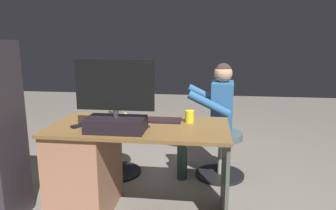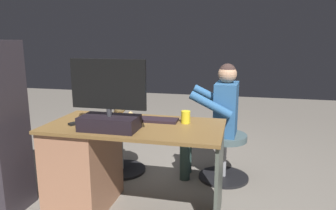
{
  "view_description": "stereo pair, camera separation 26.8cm",
  "coord_description": "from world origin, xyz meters",
  "px_view_note": "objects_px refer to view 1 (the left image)",
  "views": [
    {
      "loc": [
        -0.5,
        2.53,
        1.36
      ],
      "look_at": [
        -0.16,
        -0.07,
        0.8
      ],
      "focal_mm": 33.5,
      "sensor_mm": 36.0,
      "label": 1
    },
    {
      "loc": [
        -0.76,
        2.48,
        1.36
      ],
      "look_at": [
        -0.16,
        -0.07,
        0.8
      ],
      "focal_mm": 33.5,
      "sensor_mm": 36.0,
      "label": 2
    }
  ],
  "objects_px": {
    "tv_remote": "(81,125)",
    "monitor": "(115,110)",
    "desk": "(97,165)",
    "cup": "(190,117)",
    "computer_mouse": "(118,118)",
    "visitor_chair": "(220,150)",
    "teddy_bear": "(115,117)",
    "keyboard": "(154,120)",
    "person": "(212,112)",
    "office_chair_teddy": "(116,148)"
  },
  "relations": [
    {
      "from": "tv_remote",
      "to": "monitor",
      "type": "bearing_deg",
      "value": -163.31
    },
    {
      "from": "desk",
      "to": "cup",
      "type": "relative_size",
      "value": 13.95
    },
    {
      "from": "computer_mouse",
      "to": "visitor_chair",
      "type": "height_order",
      "value": "computer_mouse"
    },
    {
      "from": "teddy_bear",
      "to": "tv_remote",
      "type": "bearing_deg",
      "value": 88.94
    },
    {
      "from": "teddy_bear",
      "to": "visitor_chair",
      "type": "bearing_deg",
      "value": -177.09
    },
    {
      "from": "keyboard",
      "to": "tv_remote",
      "type": "bearing_deg",
      "value": 22.68
    },
    {
      "from": "tv_remote",
      "to": "visitor_chair",
      "type": "distance_m",
      "value": 1.44
    },
    {
      "from": "person",
      "to": "visitor_chair",
      "type": "bearing_deg",
      "value": -176.49
    },
    {
      "from": "cup",
      "to": "office_chair_teddy",
      "type": "xyz_separation_m",
      "value": [
        0.77,
        -0.58,
        -0.5
      ]
    },
    {
      "from": "monitor",
      "to": "teddy_bear",
      "type": "distance_m",
      "value": 0.97
    },
    {
      "from": "monitor",
      "to": "tv_remote",
      "type": "distance_m",
      "value": 0.34
    },
    {
      "from": "keyboard",
      "to": "computer_mouse",
      "type": "xyz_separation_m",
      "value": [
        0.3,
        -0.0,
        0.01
      ]
    },
    {
      "from": "cup",
      "to": "teddy_bear",
      "type": "height_order",
      "value": "cup"
    },
    {
      "from": "computer_mouse",
      "to": "tv_remote",
      "type": "distance_m",
      "value": 0.31
    },
    {
      "from": "desk",
      "to": "computer_mouse",
      "type": "bearing_deg",
      "value": -134.55
    },
    {
      "from": "desk",
      "to": "cup",
      "type": "height_order",
      "value": "cup"
    },
    {
      "from": "keyboard",
      "to": "visitor_chair",
      "type": "bearing_deg",
      "value": -130.55
    },
    {
      "from": "visitor_chair",
      "to": "computer_mouse",
      "type": "bearing_deg",
      "value": 36.98
    },
    {
      "from": "tv_remote",
      "to": "teddy_bear",
      "type": "bearing_deg",
      "value": -57.83
    },
    {
      "from": "visitor_chair",
      "to": "person",
      "type": "relative_size",
      "value": 0.43
    },
    {
      "from": "tv_remote",
      "to": "office_chair_teddy",
      "type": "xyz_separation_m",
      "value": [
        -0.01,
        -0.79,
        -0.47
      ]
    },
    {
      "from": "keyboard",
      "to": "teddy_bear",
      "type": "bearing_deg",
      "value": -49.81
    },
    {
      "from": "desk",
      "to": "keyboard",
      "type": "xyz_separation_m",
      "value": [
        -0.43,
        -0.13,
        0.35
      ]
    },
    {
      "from": "monitor",
      "to": "office_chair_teddy",
      "type": "xyz_separation_m",
      "value": [
        0.28,
        -0.88,
        -0.61
      ]
    },
    {
      "from": "keyboard",
      "to": "person",
      "type": "height_order",
      "value": "person"
    },
    {
      "from": "computer_mouse",
      "to": "cup",
      "type": "height_order",
      "value": "cup"
    },
    {
      "from": "computer_mouse",
      "to": "cup",
      "type": "distance_m",
      "value": 0.57
    },
    {
      "from": "monitor",
      "to": "teddy_bear",
      "type": "relative_size",
      "value": 1.79
    },
    {
      "from": "cup",
      "to": "teddy_bear",
      "type": "xyz_separation_m",
      "value": [
        0.77,
        -0.59,
        -0.18
      ]
    },
    {
      "from": "keyboard",
      "to": "computer_mouse",
      "type": "distance_m",
      "value": 0.3
    },
    {
      "from": "monitor",
      "to": "computer_mouse",
      "type": "height_order",
      "value": "monitor"
    },
    {
      "from": "person",
      "to": "desk",
      "type": "bearing_deg",
      "value": 40.78
    },
    {
      "from": "cup",
      "to": "person",
      "type": "relative_size",
      "value": 0.08
    },
    {
      "from": "cup",
      "to": "keyboard",
      "type": "bearing_deg",
      "value": -1.35
    },
    {
      "from": "tv_remote",
      "to": "teddy_bear",
      "type": "relative_size",
      "value": 0.49
    },
    {
      "from": "desk",
      "to": "office_chair_teddy",
      "type": "relative_size",
      "value": 2.67
    },
    {
      "from": "keyboard",
      "to": "tv_remote",
      "type": "xyz_separation_m",
      "value": [
        0.51,
        0.21,
        -0.0
      ]
    },
    {
      "from": "desk",
      "to": "monitor",
      "type": "height_order",
      "value": "monitor"
    },
    {
      "from": "monitor",
      "to": "person",
      "type": "height_order",
      "value": "monitor"
    },
    {
      "from": "office_chair_teddy",
      "to": "person",
      "type": "height_order",
      "value": "person"
    },
    {
      "from": "desk",
      "to": "teddy_bear",
      "type": "bearing_deg",
      "value": -85.03
    },
    {
      "from": "keyboard",
      "to": "person",
      "type": "distance_m",
      "value": 0.79
    },
    {
      "from": "visitor_chair",
      "to": "monitor",
      "type": "bearing_deg",
      "value": 50.85
    },
    {
      "from": "keyboard",
      "to": "monitor",
      "type": "bearing_deg",
      "value": 54.03
    },
    {
      "from": "tv_remote",
      "to": "visitor_chair",
      "type": "bearing_deg",
      "value": -107.89
    },
    {
      "from": "visitor_chair",
      "to": "teddy_bear",
      "type": "bearing_deg",
      "value": 2.91
    },
    {
      "from": "monitor",
      "to": "cup",
      "type": "height_order",
      "value": "monitor"
    },
    {
      "from": "monitor",
      "to": "person",
      "type": "xyz_separation_m",
      "value": [
        -0.68,
        -0.94,
        -0.21
      ]
    },
    {
      "from": "monitor",
      "to": "cup",
      "type": "distance_m",
      "value": 0.58
    },
    {
      "from": "person",
      "to": "office_chair_teddy",
      "type": "bearing_deg",
      "value": 3.51
    }
  ]
}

